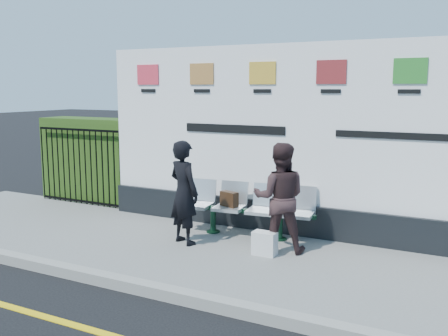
{
  "coord_description": "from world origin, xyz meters",
  "views": [
    {
      "loc": [
        2.52,
        -3.6,
        2.44
      ],
      "look_at": [
        -0.87,
        2.97,
        1.25
      ],
      "focal_mm": 40.0,
      "sensor_mm": 36.0,
      "label": 1
    }
  ],
  "objects_px": {
    "billboard": "(330,155)",
    "woman_right": "(280,198)",
    "bench": "(246,222)",
    "woman_left": "(184,192)"
  },
  "relations": [
    {
      "from": "billboard",
      "to": "woman_right",
      "type": "distance_m",
      "value": 1.17
    },
    {
      "from": "billboard",
      "to": "woman_right",
      "type": "xyz_separation_m",
      "value": [
        -0.44,
        -0.95,
        -0.52
      ]
    },
    {
      "from": "billboard",
      "to": "woman_right",
      "type": "height_order",
      "value": "billboard"
    },
    {
      "from": "bench",
      "to": "woman_left",
      "type": "distance_m",
      "value": 1.15
    },
    {
      "from": "billboard",
      "to": "bench",
      "type": "relative_size",
      "value": 3.77
    },
    {
      "from": "billboard",
      "to": "bench",
      "type": "bearing_deg",
      "value": -156.87
    },
    {
      "from": "bench",
      "to": "woman_right",
      "type": "distance_m",
      "value": 1.03
    },
    {
      "from": "billboard",
      "to": "woman_left",
      "type": "xyz_separation_m",
      "value": [
        -1.84,
        -1.26,
        -0.52
      ]
    },
    {
      "from": "woman_left",
      "to": "woman_right",
      "type": "xyz_separation_m",
      "value": [
        1.4,
        0.3,
        0.0
      ]
    },
    {
      "from": "bench",
      "to": "woman_left",
      "type": "bearing_deg",
      "value": -137.68
    }
  ]
}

